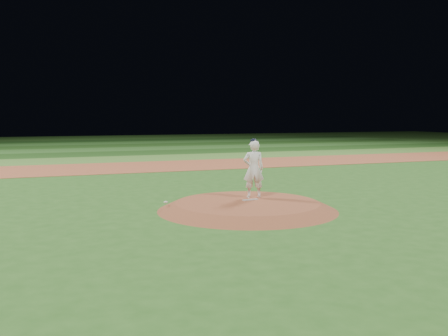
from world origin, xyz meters
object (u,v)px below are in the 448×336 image
at_px(pitcher_on_mound, 254,169).
at_px(rosin_bag, 166,202).
at_px(pitching_rubber, 250,200).
at_px(pitchers_mound, 247,206).

bearing_deg(pitcher_on_mound, rosin_bag, -179.38).
bearing_deg(pitching_rubber, pitchers_mound, -135.60).
distance_m(pitchers_mound, pitching_rubber, 0.39).
bearing_deg(pitchers_mound, pitcher_on_mound, 53.44).
bearing_deg(pitching_rubber, pitcher_on_mound, 47.56).
bearing_deg(rosin_bag, pitching_rubber, -8.24).
distance_m(pitchers_mound, rosin_bag, 2.49).
height_order(rosin_bag, pitcher_on_mound, pitcher_on_mound).
bearing_deg(pitchers_mound, rosin_bag, 164.49).
height_order(pitchers_mound, pitching_rubber, pitching_rubber).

